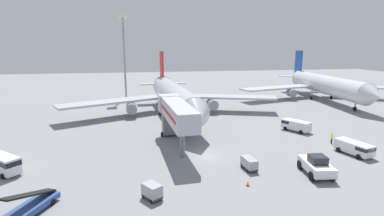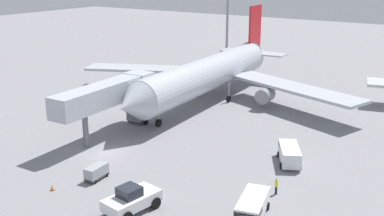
{
  "view_description": "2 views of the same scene",
  "coord_description": "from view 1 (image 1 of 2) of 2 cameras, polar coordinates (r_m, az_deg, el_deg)",
  "views": [
    {
      "loc": [
        -9.86,
        -38.08,
        14.98
      ],
      "look_at": [
        0.96,
        16.07,
        3.68
      ],
      "focal_mm": 27.51,
      "sensor_mm": 36.0,
      "label": 1
    },
    {
      "loc": [
        36.01,
        -36.46,
        21.08
      ],
      "look_at": [
        1.78,
        15.84,
        1.84
      ],
      "focal_mm": 43.18,
      "sensor_mm": 36.0,
      "label": 2
    }
  ],
  "objects": [
    {
      "name": "airplane_at_gate",
      "position": [
        65.54,
        -3.63,
        2.44
      ],
      "size": [
        49.81,
        45.45,
        14.12
      ],
      "color": "#B7BCC6",
      "rests_on": "ground"
    },
    {
      "name": "airplane_background",
      "position": [
        93.85,
        24.15,
        4.22
      ],
      "size": [
        49.49,
        47.54,
        14.12
      ],
      "color": "silver",
      "rests_on": "ground"
    },
    {
      "name": "jet_bridge",
      "position": [
        45.03,
        -3.25,
        -0.87
      ],
      "size": [
        3.96,
        16.86,
        7.13
      ],
      "color": "#B2B7C1",
      "rests_on": "ground"
    },
    {
      "name": "safety_cone_alpha",
      "position": [
        34.09,
        10.78,
        -14.18
      ],
      "size": [
        0.38,
        0.38,
        0.58
      ],
      "color": "black",
      "rests_on": "ground"
    },
    {
      "name": "ground_plane",
      "position": [
        42.09,
        3.05,
        -9.3
      ],
      "size": [
        300.0,
        300.0,
        0.0
      ],
      "primitive_type": "plane",
      "color": "gray"
    },
    {
      "name": "ground_crew_worker_foreground",
      "position": [
        52.08,
        25.47,
        -5.29
      ],
      "size": [
        0.38,
        0.38,
        1.69
      ],
      "color": "#1E2333",
      "rests_on": "ground"
    },
    {
      "name": "service_van_near_center",
      "position": [
        42.72,
        -32.71,
        -9.03
      ],
      "size": [
        5.07,
        4.92,
        2.27
      ],
      "color": "white",
      "rests_on": "ground"
    },
    {
      "name": "service_van_mid_left",
      "position": [
        48.22,
        29.02,
        -6.72
      ],
      "size": [
        3.23,
        5.51,
        1.82
      ],
      "color": "white",
      "rests_on": "ground"
    },
    {
      "name": "baggage_cart_mid_center",
      "position": [
        38.14,
        11.02,
        -10.45
      ],
      "size": [
        1.43,
        2.7,
        1.48
      ],
      "color": "#38383D",
      "rests_on": "ground"
    },
    {
      "name": "service_van_rear_right",
      "position": [
        57.24,
        19.42,
        -3.12
      ],
      "size": [
        4.18,
        5.4,
        1.95
      ],
      "color": "white",
      "rests_on": "ground"
    },
    {
      "name": "pushback_tug",
      "position": [
        38.87,
        22.97,
        -10.22
      ],
      "size": [
        3.5,
        5.54,
        2.47
      ],
      "color": "white",
      "rests_on": "ground"
    },
    {
      "name": "baggage_cart_far_right",
      "position": [
        31.01,
        -7.76,
        -15.63
      ],
      "size": [
        2.17,
        2.38,
        1.57
      ],
      "color": "#38383D",
      "rests_on": "ground"
    },
    {
      "name": "belt_loader_truck",
      "position": [
        32.15,
        -28.77,
        -16.26
      ],
      "size": [
        4.16,
        5.89,
        2.85
      ],
      "color": "#2D4C8E",
      "rests_on": "ground"
    },
    {
      "name": "apron_light_mast",
      "position": [
        89.12,
        -13.12,
        12.62
      ],
      "size": [
        2.4,
        2.4,
        24.42
      ],
      "color": "#93969B",
      "rests_on": "ground"
    }
  ]
}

